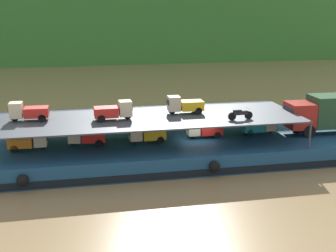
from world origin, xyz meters
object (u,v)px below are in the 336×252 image
at_px(cargo_barge, 198,149).
at_px(mini_truck_upper_stern, 28,111).
at_px(mini_truck_upper_fore, 185,105).
at_px(motorcycle_upper_port, 240,114).
at_px(mini_truck_lower_aft, 86,136).
at_px(mini_truck_upper_mid, 114,111).
at_px(mini_truck_lower_fore, 204,129).
at_px(mini_truck_lower_mid, 146,134).
at_px(mini_truck_lower_bow, 259,125).
at_px(mini_truck_lower_stern, 28,141).
at_px(covered_lorry, 330,113).

relative_size(cargo_barge, mini_truck_upper_stern, 11.47).
xyz_separation_m(mini_truck_upper_fore, motorcycle_upper_port, (3.50, -2.72, -0.26)).
relative_size(mini_truck_lower_aft, mini_truck_upper_mid, 1.01).
height_order(mini_truck_lower_fore, mini_truck_upper_fore, mini_truck_upper_fore).
xyz_separation_m(mini_truck_lower_mid, mini_truck_lower_bow, (9.28, 0.56, 0.00)).
bearing_deg(cargo_barge, mini_truck_upper_stern, 177.44).
xyz_separation_m(cargo_barge, mini_truck_lower_stern, (-12.62, -0.09, 1.44)).
relative_size(covered_lorry, mini_truck_lower_stern, 2.87).
relative_size(mini_truck_lower_aft, mini_truck_lower_fore, 1.02).
bearing_deg(mini_truck_lower_bow, mini_truck_upper_mid, -175.14).
distance_m(mini_truck_lower_stern, mini_truck_upper_fore, 11.82).
height_order(mini_truck_lower_fore, mini_truck_upper_stern, mini_truck_upper_stern).
bearing_deg(cargo_barge, covered_lorry, -1.58).
xyz_separation_m(mini_truck_upper_stern, mini_truck_upper_fore, (11.54, -0.08, 0.00)).
xyz_separation_m(covered_lorry, mini_truck_lower_aft, (-19.45, 0.58, -1.00)).
bearing_deg(mini_truck_upper_mid, covered_lorry, 0.45).
bearing_deg(mini_truck_lower_stern, mini_truck_upper_fore, 2.78).
relative_size(mini_truck_lower_aft, mini_truck_lower_bow, 1.02).
xyz_separation_m(covered_lorry, mini_truck_upper_fore, (-11.88, 0.78, 1.00)).
height_order(mini_truck_lower_aft, mini_truck_lower_fore, same).
distance_m(cargo_barge, mini_truck_lower_mid, 4.29).
xyz_separation_m(mini_truck_lower_bow, mini_truck_upper_fore, (-6.22, -0.08, 2.00)).
bearing_deg(mini_truck_lower_fore, mini_truck_lower_bow, 1.69).
relative_size(mini_truck_lower_aft, motorcycle_upper_port, 1.47).
bearing_deg(cargo_barge, mini_truck_lower_fore, 37.05).
bearing_deg(cargo_barge, mini_truck_upper_mid, -176.14).
bearing_deg(cargo_barge, mini_truck_lower_stern, -179.59).
xyz_separation_m(mini_truck_lower_mid, motorcycle_upper_port, (6.56, -2.24, 1.74)).
bearing_deg(mini_truck_lower_fore, covered_lorry, -4.00).
bearing_deg(mini_truck_upper_stern, cargo_barge, -2.56).
bearing_deg(covered_lorry, cargo_barge, 178.42).
bearing_deg(cargo_barge, mini_truck_lower_bow, 6.10).
height_order(covered_lorry, mini_truck_lower_bow, covered_lorry).
distance_m(covered_lorry, mini_truck_upper_stern, 23.46).
distance_m(mini_truck_lower_bow, motorcycle_upper_port, 4.27).
xyz_separation_m(mini_truck_lower_mid, mini_truck_upper_mid, (-2.43, -0.43, 2.00)).
height_order(covered_lorry, mini_truck_upper_fore, mini_truck_upper_fore).
relative_size(mini_truck_lower_aft, mini_truck_lower_mid, 1.00).
bearing_deg(motorcycle_upper_port, mini_truck_lower_fore, 126.39).
relative_size(mini_truck_lower_stern, mini_truck_upper_fore, 1.00).
height_order(covered_lorry, mini_truck_lower_mid, covered_lorry).
relative_size(cargo_barge, mini_truck_lower_stern, 11.53).
bearing_deg(mini_truck_upper_stern, mini_truck_upper_fore, -0.41).
xyz_separation_m(covered_lorry, mini_truck_lower_mid, (-14.94, 0.30, -1.00)).
xyz_separation_m(mini_truck_lower_stern, mini_truck_lower_bow, (17.86, 0.65, 0.00)).
height_order(mini_truck_lower_stern, mini_truck_lower_mid, same).
distance_m(mini_truck_lower_stern, mini_truck_lower_mid, 8.58).
bearing_deg(mini_truck_lower_bow, cargo_barge, -173.90).
bearing_deg(mini_truck_upper_stern, covered_lorry, -2.10).
bearing_deg(mini_truck_lower_mid, covered_lorry, -1.14).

